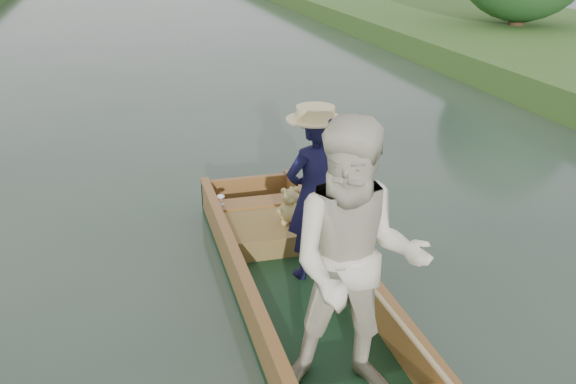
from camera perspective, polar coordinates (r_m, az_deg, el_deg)
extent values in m
plane|color=#283D30|center=(5.72, 1.61, -11.07)|extent=(120.00, 120.00, 0.00)
cylinder|color=#47331E|center=(19.94, 19.81, 15.27)|extent=(0.44, 0.44, 2.24)
cube|color=black|center=(5.70, 1.61, -10.74)|extent=(1.10, 5.00, 0.08)
cube|color=olive|center=(5.49, -3.55, -9.73)|extent=(0.08, 5.00, 0.32)
cube|color=olive|center=(5.74, 6.56, -8.27)|extent=(0.08, 5.00, 0.32)
cube|color=olive|center=(7.73, -3.62, 0.20)|extent=(1.10, 0.08, 0.32)
cube|color=olive|center=(5.39, -3.59, -8.11)|extent=(0.10, 5.00, 0.04)
cube|color=olive|center=(5.65, 6.64, -6.70)|extent=(0.10, 5.00, 0.04)
cube|color=olive|center=(7.20, -2.71, -0.98)|extent=(0.94, 0.30, 0.05)
imported|color=#13123A|center=(5.87, 2.33, -0.38)|extent=(0.67, 0.53, 1.61)
cylinder|color=beige|center=(5.62, 2.45, 6.83)|extent=(0.52, 0.52, 0.12)
imported|color=beige|center=(4.30, 6.09, -6.40)|extent=(1.17, 1.03, 2.02)
cube|color=brown|center=(6.79, -2.69, -3.51)|extent=(0.85, 0.90, 0.22)
sphere|color=tan|center=(6.67, 0.12, -1.75)|extent=(0.23, 0.23, 0.23)
sphere|color=tan|center=(6.60, 0.15, -0.45)|extent=(0.17, 0.17, 0.17)
sphere|color=tan|center=(6.55, -0.38, 0.09)|extent=(0.06, 0.06, 0.06)
sphere|color=tan|center=(6.58, 0.67, 0.20)|extent=(0.06, 0.06, 0.06)
sphere|color=tan|center=(6.54, 0.30, -0.81)|extent=(0.07, 0.07, 0.07)
sphere|color=tan|center=(6.62, -0.68, -1.66)|extent=(0.08, 0.08, 0.08)
sphere|color=tan|center=(6.67, 1.02, -1.47)|extent=(0.08, 0.08, 0.08)
sphere|color=tan|center=(6.67, -0.27, -2.68)|extent=(0.09, 0.09, 0.09)
sphere|color=tan|center=(6.70, 0.66, -2.57)|extent=(0.09, 0.09, 0.09)
cylinder|color=silver|center=(7.12, -5.98, -1.10)|extent=(0.07, 0.07, 0.01)
cylinder|color=silver|center=(7.11, -5.99, -0.81)|extent=(0.01, 0.01, 0.08)
ellipsoid|color=silver|center=(7.09, -6.01, -0.40)|extent=(0.09, 0.09, 0.05)
cylinder|color=tan|center=(5.43, 6.73, -7.54)|extent=(0.04, 4.53, 0.20)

